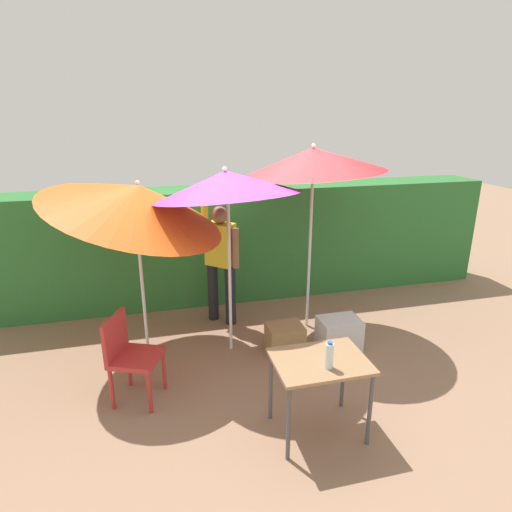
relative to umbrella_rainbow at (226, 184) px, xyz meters
name	(u,v)px	position (x,y,z in m)	size (l,w,h in m)	color
ground_plane	(262,350)	(0.37, -0.13, -1.99)	(24.00, 24.00, 0.00)	#937056
hedge_row	(233,243)	(0.37, 1.61, -1.15)	(8.00, 0.70, 1.69)	#2D7033
umbrella_rainbow	(226,184)	(0.00, 0.00, 0.00)	(1.63, 1.63, 2.28)	silver
umbrella_orange	(313,161)	(1.11, 0.32, 0.18)	(1.74, 1.73, 2.42)	silver
umbrella_yellow	(137,201)	(-0.94, 0.22, -0.17)	(2.06, 2.00, 2.37)	silver
person_vendor	(221,256)	(0.04, 0.75, -1.06)	(0.46, 0.44, 1.88)	black
chair_plastic	(129,353)	(-1.12, -0.69, -1.48)	(0.58, 0.58, 0.89)	#B72D2D
cooler_box	(339,335)	(1.25, -0.37, -1.78)	(0.48, 0.36, 0.42)	silver
crate_cardboard	(285,338)	(0.63, -0.20, -1.83)	(0.42, 0.34, 0.33)	#9E7A4C
folding_table	(320,369)	(0.49, -1.58, -1.35)	(0.80, 0.60, 0.73)	#4C4C51
bottle_water	(329,356)	(0.51, -1.71, -1.15)	(0.07, 0.07, 0.24)	silver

